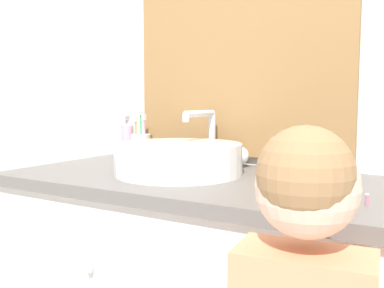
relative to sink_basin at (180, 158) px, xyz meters
The scene contains 4 objects.
wall_back 0.59m from the sink_basin, 51.47° to the left, with size 3.20×0.18×2.50m.
sink_basin is the anchor object (origin of this frame).
toothbrush_holder 0.34m from the sink_basin, 147.56° to the left, with size 0.07×0.07×0.19m.
soap_dispenser 0.43m from the sink_basin, 150.50° to the left, with size 0.05×0.05×0.17m.
Camera 1 is at (0.45, -0.77, 1.00)m, focal length 40.00 mm.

